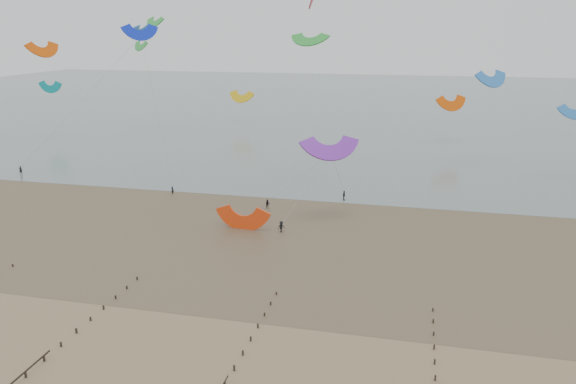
# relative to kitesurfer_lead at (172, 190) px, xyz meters

# --- Properties ---
(ground) EXTENTS (500.00, 500.00, 0.00)m
(ground) POSITION_rel_kitesurfer_lead_xyz_m (25.56, -48.33, -0.78)
(ground) COLOR brown
(ground) RESTS_ON ground
(sea_and_shore) EXTENTS (500.00, 665.00, 0.03)m
(sea_and_shore) POSITION_rel_kitesurfer_lead_xyz_m (21.48, -13.92, -0.77)
(sea_and_shore) COLOR #475654
(sea_and_shore) RESTS_ON ground
(kitesurfer_lead) EXTENTS (0.65, 0.52, 1.56)m
(kitesurfer_lead) POSITION_rel_kitesurfer_lead_xyz_m (0.00, 0.00, 0.00)
(kitesurfer_lead) COLOR black
(kitesurfer_lead) RESTS_ON ground
(kitesurfers) EXTENTS (135.78, 23.49, 1.88)m
(kitesurfers) POSITION_rel_kitesurfer_lead_xyz_m (40.98, -3.88, 0.10)
(kitesurfers) COLOR black
(kitesurfers) RESTS_ON ground
(grounded_kite) EXTENTS (8.04, 6.53, 4.15)m
(grounded_kite) POSITION_rel_kitesurfer_lead_xyz_m (18.88, -15.50, -0.78)
(grounded_kite) COLOR #EA3C0E
(grounded_kite) RESTS_ON ground
(kites_airborne) EXTENTS (247.79, 122.54, 40.70)m
(kites_airborne) POSITION_rel_kitesurfer_lead_xyz_m (20.88, 45.19, 19.04)
(kites_airborne) COLOR #07959C
(kites_airborne) RESTS_ON ground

